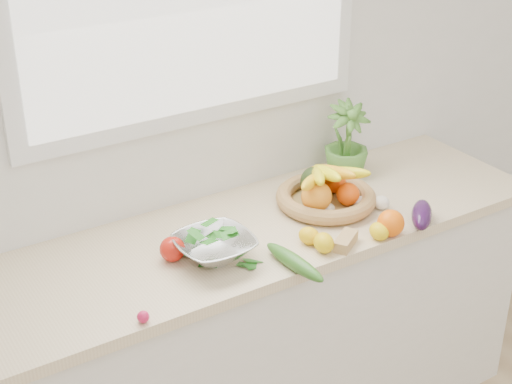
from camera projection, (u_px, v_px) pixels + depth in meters
back_wall at (193, 81)px, 2.66m from camera, size 4.50×0.02×2.70m
counter_cabinet at (241, 345)px, 2.85m from camera, size 2.20×0.58×0.86m
countertop at (240, 238)px, 2.64m from camera, size 2.24×0.62×0.04m
orange_loose at (391, 223)px, 2.60m from camera, size 0.09×0.09×0.09m
lemon_a at (324, 243)px, 2.52m from camera, size 0.08×0.09×0.06m
lemon_b at (379, 231)px, 2.59m from camera, size 0.06×0.07×0.06m
lemon_c at (309, 236)px, 2.56m from camera, size 0.08×0.09×0.06m
apple at (172, 249)px, 2.46m from camera, size 0.10×0.10×0.08m
ginger at (346, 241)px, 2.55m from camera, size 0.12×0.10×0.04m
garlic_a at (361, 203)px, 2.78m from camera, size 0.05×0.05×0.05m
garlic_b at (328, 209)px, 2.75m from camera, size 0.06×0.06×0.04m
garlic_c at (381, 203)px, 2.78m from camera, size 0.08×0.08×0.05m
eggplant at (422, 215)px, 2.67m from camera, size 0.18×0.18×0.07m
cucumber at (294, 262)px, 2.43m from camera, size 0.07×0.27×0.05m
radish at (143, 317)px, 2.18m from camera, size 0.05×0.05×0.04m
potted_herb at (346, 142)px, 2.98m from camera, size 0.19×0.19×0.31m
fruit_basket at (326, 192)px, 2.79m from camera, size 0.43×0.43×0.19m
colander_with_spinach at (214, 243)px, 2.45m from camera, size 0.25×0.25×0.13m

